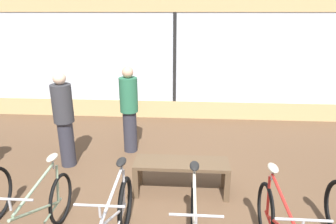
{
  "coord_description": "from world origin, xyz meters",
  "views": [
    {
      "loc": [
        0.34,
        -3.07,
        2.62
      ],
      "look_at": [
        0.0,
        1.86,
        0.95
      ],
      "focal_mm": 32.0,
      "sensor_mm": 36.0,
      "label": 1
    }
  ],
  "objects_px": {
    "bicycle_left": "(42,221)",
    "customer_by_window": "(129,108)",
    "display_bench": "(181,168)",
    "customer_near_rack": "(64,118)"
  },
  "relations": [
    {
      "from": "bicycle_left",
      "to": "customer_near_rack",
      "type": "xyz_separation_m",
      "value": [
        -0.49,
        1.96,
        0.51
      ]
    },
    {
      "from": "customer_near_rack",
      "to": "display_bench",
      "type": "bearing_deg",
      "value": -19.59
    },
    {
      "from": "display_bench",
      "to": "customer_near_rack",
      "type": "relative_size",
      "value": 0.83
    },
    {
      "from": "bicycle_left",
      "to": "customer_by_window",
      "type": "distance_m",
      "value": 2.71
    },
    {
      "from": "bicycle_left",
      "to": "customer_by_window",
      "type": "xyz_separation_m",
      "value": [
        0.51,
        2.61,
        0.5
      ]
    },
    {
      "from": "bicycle_left",
      "to": "display_bench",
      "type": "distance_m",
      "value": 1.98
    },
    {
      "from": "display_bench",
      "to": "customer_near_rack",
      "type": "bearing_deg",
      "value": 160.41
    },
    {
      "from": "bicycle_left",
      "to": "display_bench",
      "type": "relative_size",
      "value": 1.21
    },
    {
      "from": "bicycle_left",
      "to": "display_bench",
      "type": "height_order",
      "value": "bicycle_left"
    },
    {
      "from": "bicycle_left",
      "to": "customer_near_rack",
      "type": "relative_size",
      "value": 1.0
    }
  ]
}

